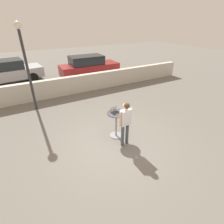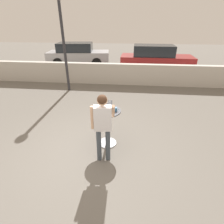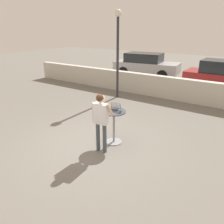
{
  "view_description": "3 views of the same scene",
  "coord_description": "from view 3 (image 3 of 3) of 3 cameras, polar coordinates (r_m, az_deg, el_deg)",
  "views": [
    {
      "loc": [
        -2.56,
        -4.42,
        4.11
      ],
      "look_at": [
        0.14,
        0.4,
        1.16
      ],
      "focal_mm": 28.0,
      "sensor_mm": 36.0,
      "label": 1
    },
    {
      "loc": [
        0.9,
        -3.37,
        3.0
      ],
      "look_at": [
        0.54,
        0.12,
        1.17
      ],
      "focal_mm": 28.0,
      "sensor_mm": 36.0,
      "label": 2
    },
    {
      "loc": [
        3.6,
        -4.48,
        3.3
      ],
      "look_at": [
        0.45,
        0.26,
        1.08
      ],
      "focal_mm": 35.0,
      "sensor_mm": 36.0,
      "label": 3
    }
  ],
  "objects": [
    {
      "name": "standing_person",
      "position": [
        5.85,
        -2.94,
        -1.05
      ],
      "size": [
        0.53,
        0.4,
        1.7
      ],
      "color": "#424C56",
      "rests_on": "ground_plane"
    },
    {
      "name": "pavement_kerb",
      "position": [
        11.15,
        13.75,
        6.29
      ],
      "size": [
        17.43,
        0.35,
        1.07
      ],
      "color": "beige",
      "rests_on": "ground_plane"
    },
    {
      "name": "laptop",
      "position": [
        6.39,
        0.7,
        0.82
      ],
      "size": [
        0.36,
        0.36,
        0.22
      ],
      "color": "#515156",
      "rests_on": "cafe_table"
    },
    {
      "name": "coffee_mug",
      "position": [
        6.22,
        2.12,
        0.19
      ],
      "size": [
        0.11,
        0.08,
        0.09
      ],
      "color": "#336084",
      "rests_on": "cafe_table"
    },
    {
      "name": "parked_car_further_down",
      "position": [
        16.03,
        8.81,
        12.17
      ],
      "size": [
        4.66,
        2.35,
        1.62
      ],
      "color": "#9E9EA3",
      "rests_on": "ground_plane"
    },
    {
      "name": "ground_plane",
      "position": [
        6.63,
        -4.55,
        -8.66
      ],
      "size": [
        50.0,
        50.0,
        0.0
      ],
      "primitive_type": "plane",
      "color": "slate"
    },
    {
      "name": "street_lamp",
      "position": [
        10.62,
        1.51,
        17.67
      ],
      "size": [
        0.32,
        0.32,
        4.05
      ],
      "color": "#2D2D33",
      "rests_on": "ground_plane"
    },
    {
      "name": "cafe_table",
      "position": [
        6.5,
        0.49,
        -2.82
      ],
      "size": [
        0.71,
        0.71,
        1.02
      ],
      "color": "gray",
      "rests_on": "ground_plane"
    }
  ]
}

